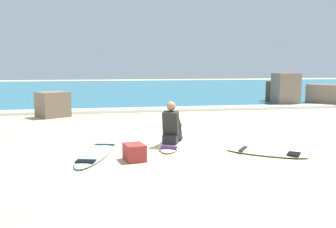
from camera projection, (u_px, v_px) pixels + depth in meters
ground_plane at (185, 145)px, 8.46m from camera, size 80.00×80.00×0.00m
sea at (125, 89)px, 28.08m from camera, size 80.00×28.00×0.10m
breaking_foam at (148, 110)px, 14.73m from camera, size 80.00×0.90×0.11m
surfboard_main at (171, 143)px, 8.52m from camera, size 1.08×2.11×0.08m
surfer_seated at (172, 127)px, 8.32m from camera, size 0.59×0.77×0.95m
surfboard_spare_near at (97, 153)px, 7.52m from camera, size 1.12×2.45×0.08m
surfboard_spare_far at (266, 153)px, 7.56m from camera, size 1.68×1.44×0.08m
rock_outcrop_distant at (296, 92)px, 16.99m from camera, size 3.21×2.81×1.48m
shoreline_rock at (53, 104)px, 12.97m from camera, size 1.30×1.27×0.89m
beach_bag at (134, 152)px, 7.06m from camera, size 0.44×0.54×0.32m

